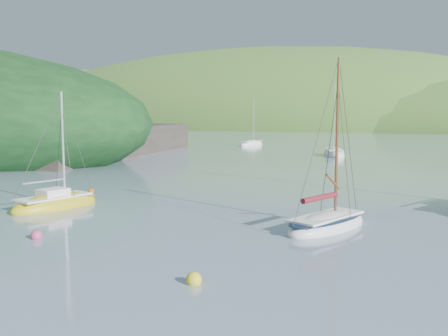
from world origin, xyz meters
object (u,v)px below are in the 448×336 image
at_px(sailboat_yellow, 55,205).
at_px(distant_sloop_a, 334,154).
at_px(distant_sloop_c, 251,145).
at_px(daysailer_white, 327,224).

xyz_separation_m(sailboat_yellow, distant_sloop_a, (6.20, 39.51, -0.00)).
bearing_deg(distant_sloop_c, daysailer_white, -53.14).
height_order(distant_sloop_a, distant_sloop_c, distant_sloop_a).
xyz_separation_m(daysailer_white, distant_sloop_a, (-8.40, 38.01, -0.03)).
distance_m(sailboat_yellow, distant_sloop_c, 53.41).
relative_size(daysailer_white, distant_sloop_a, 0.85).
height_order(sailboat_yellow, distant_sloop_a, distant_sloop_a).
distance_m(sailboat_yellow, distant_sloop_a, 39.99).
bearing_deg(distant_sloop_c, sailboat_yellow, -68.13).
height_order(daysailer_white, sailboat_yellow, daysailer_white).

